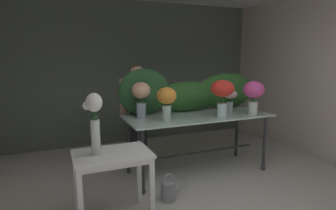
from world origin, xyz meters
The scene contains 14 objects.
ground_plane centered at (0.00, 1.91, 0.00)m, with size 8.40×8.40×0.00m, color beige.
wall_back centered at (0.00, 3.82, 1.40)m, with size 5.27×0.12×2.79m, color slate.
wall_right centered at (2.63, 1.91, 1.40)m, with size 0.12×3.94×2.79m, color beige.
display_table_glass centered at (0.40, 1.82, 0.75)m, with size 2.13×0.89×0.88m.
side_table_white centered at (-1.02, 1.06, 0.64)m, with size 0.78×0.53×0.75m.
florist centered at (-0.33, 2.43, 0.97)m, with size 0.56×0.24×1.59m.
foliage_backdrop centered at (0.44, 2.15, 1.16)m, with size 2.33×0.30×0.67m.
vase_sunset_roses centered at (-0.17, 1.66, 1.16)m, with size 0.26×0.26×0.45m.
vase_fuchsia_dahlias centered at (1.14, 1.52, 1.20)m, with size 0.31×0.30×0.50m.
vase_blush_peonies centered at (0.95, 1.82, 1.10)m, with size 0.20×0.20×0.35m.
vase_scarlet_stock centered at (0.61, 1.52, 1.24)m, with size 0.32×0.32×0.53m.
vase_peach_carnations centered at (-0.41, 1.97, 1.19)m, with size 0.26×0.26×0.50m.
vase_white_roses_tall centered at (-1.18, 1.06, 1.12)m, with size 0.19×0.16×0.63m.
watering_can centered at (-0.33, 1.20, 0.13)m, with size 0.35×0.18×0.34m.
Camera 1 is at (-1.54, -1.69, 1.73)m, focal length 29.78 mm.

